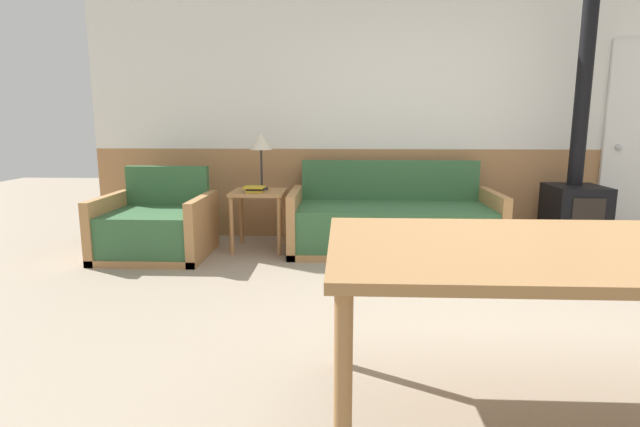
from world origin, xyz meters
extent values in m
plane|color=gray|center=(0.00, 0.00, 0.00)|extent=(16.00, 16.00, 0.00)
cube|color=#AD7A4C|center=(0.00, 2.63, 0.47)|extent=(7.20, 0.06, 0.94)
cube|color=white|center=(0.00, 2.63, 1.82)|extent=(7.20, 0.06, 1.76)
cube|color=#B27F4C|center=(-0.50, 2.03, 0.03)|extent=(1.93, 0.88, 0.06)
cube|color=#38663D|center=(-0.50, 2.01, 0.25)|extent=(1.77, 0.80, 0.38)
cube|color=#38663D|center=(-0.50, 2.42, 0.64)|extent=(1.77, 0.10, 0.40)
cube|color=#B27F4C|center=(-1.42, 2.03, 0.29)|extent=(0.08, 0.88, 0.58)
cube|color=#B27F4C|center=(0.43, 2.03, 0.29)|extent=(0.08, 0.88, 0.58)
cube|color=#B27F4C|center=(-2.68, 1.75, 0.03)|extent=(0.96, 0.85, 0.06)
cube|color=#38663D|center=(-2.68, 1.73, 0.24)|extent=(0.80, 0.77, 0.36)
cube|color=#38663D|center=(-2.68, 2.13, 0.61)|extent=(0.80, 0.10, 0.38)
cube|color=#B27F4C|center=(-3.12, 1.75, 0.28)|extent=(0.08, 0.85, 0.56)
cube|color=#B27F4C|center=(-2.24, 1.75, 0.28)|extent=(0.08, 0.85, 0.56)
cube|color=#B27F4C|center=(-1.78, 2.05, 0.55)|extent=(0.50, 0.50, 0.03)
cylinder|color=#B27F4C|center=(-2.00, 1.83, 0.27)|extent=(0.04, 0.04, 0.54)
cylinder|color=#B27F4C|center=(-1.55, 1.83, 0.27)|extent=(0.04, 0.04, 0.54)
cylinder|color=#B27F4C|center=(-2.00, 2.27, 0.27)|extent=(0.04, 0.04, 0.54)
cylinder|color=#B27F4C|center=(-1.55, 2.27, 0.27)|extent=(0.04, 0.04, 0.54)
cylinder|color=#262628|center=(-1.76, 2.14, 0.58)|extent=(0.12, 0.12, 0.02)
cylinder|color=#262628|center=(-1.76, 2.14, 0.77)|extent=(0.02, 0.02, 0.37)
cone|color=beige|center=(-1.76, 2.14, 1.04)|extent=(0.21, 0.21, 0.16)
cube|color=gold|center=(-1.80, 1.96, 0.58)|extent=(0.17, 0.12, 0.02)
cube|color=black|center=(-1.79, 1.97, 0.60)|extent=(0.18, 0.15, 0.02)
cube|color=gold|center=(-1.80, 1.97, 0.61)|extent=(0.19, 0.16, 0.02)
cube|color=#9E7042|center=(-0.01, -0.72, 0.73)|extent=(2.04, 1.02, 0.04)
cylinder|color=#9E7042|center=(-0.96, -1.17, 0.36)|extent=(0.06, 0.06, 0.71)
cylinder|color=#9E7042|center=(-0.96, -0.27, 0.36)|extent=(0.06, 0.06, 0.71)
cylinder|color=black|center=(1.03, 1.90, 0.05)|extent=(0.04, 0.04, 0.10)
cylinder|color=black|center=(1.41, 1.90, 0.05)|extent=(0.04, 0.04, 0.10)
cylinder|color=black|center=(1.03, 2.32, 0.05)|extent=(0.04, 0.04, 0.10)
cylinder|color=black|center=(1.41, 2.32, 0.05)|extent=(0.04, 0.04, 0.10)
cube|color=black|center=(1.22, 2.11, 0.36)|extent=(0.48, 0.53, 0.53)
cube|color=black|center=(1.22, 1.85, 0.36)|extent=(0.29, 0.01, 0.37)
cylinder|color=black|center=(1.22, 2.17, 1.50)|extent=(0.14, 0.14, 1.75)
sphere|color=silver|center=(1.79, 2.54, 0.97)|extent=(0.06, 0.06, 0.06)
camera|label=1|loc=(-0.97, -2.63, 1.22)|focal=28.00mm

